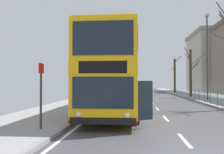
% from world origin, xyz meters
% --- Properties ---
extents(double_decker_bus_main, '(3.28, 11.25, 4.38)m').
position_xyz_m(double_decker_bus_main, '(-2.75, 8.91, 2.29)').
color(double_decker_bus_main, '#F4B20F').
rests_on(double_decker_bus_main, ground).
extents(bus_stop_sign_near, '(0.08, 0.44, 2.42)m').
position_xyz_m(bus_stop_sign_near, '(-5.02, 3.32, 1.65)').
color(bus_stop_sign_near, '#2D2D33').
rests_on(bus_stop_sign_near, ground).
extents(street_lamp_far_side, '(0.28, 0.60, 8.53)m').
position_xyz_m(street_lamp_far_side, '(5.63, 19.86, 5.03)').
color(street_lamp_far_side, '#38383D').
rests_on(street_lamp_far_side, ground).
extents(bare_tree_far_01, '(1.42, 3.94, 6.36)m').
position_xyz_m(bare_tree_far_01, '(5.37, 38.43, 3.22)').
color(bare_tree_far_01, '#4C3D2D').
rests_on(bare_tree_far_01, ground).
extents(bare_tree_far_02, '(2.12, 2.91, 6.27)m').
position_xyz_m(bare_tree_far_02, '(5.30, 25.79, 3.24)').
color(bare_tree_far_02, '#423328').
rests_on(bare_tree_far_02, ground).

